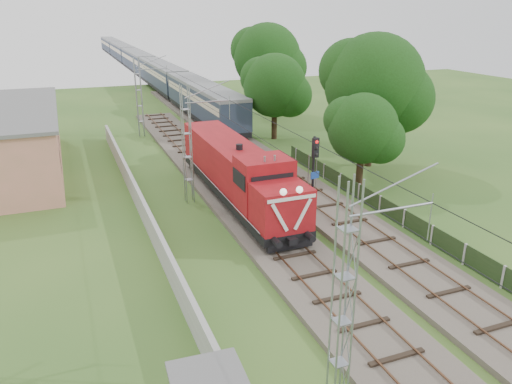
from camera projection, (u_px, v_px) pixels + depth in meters
name	position (u px, v px, depth m)	size (l,w,h in m)	color
ground	(308.00, 275.00, 24.93)	(140.00, 140.00, 0.00)	#2D541F
track_main	(257.00, 220.00, 30.98)	(4.20, 70.00, 0.45)	#6B6054
track_side	(256.00, 157.00, 44.05)	(4.20, 80.00, 0.45)	#6B6054
catenary	(188.00, 145.00, 33.01)	(3.31, 70.00, 8.00)	gray
boundary_wall	(138.00, 198.00, 32.93)	(0.25, 40.00, 1.50)	#9E9E99
station_building	(5.00, 140.00, 39.86)	(8.40, 20.40, 5.22)	tan
fence	(404.00, 219.00, 30.08)	(0.12, 32.00, 1.20)	black
locomotive	(237.00, 171.00, 33.40)	(3.04, 17.37, 4.41)	black
coach_rake	(137.00, 60.00, 100.73)	(3.26, 121.84, 3.77)	black
signal_post	(314.00, 164.00, 29.97)	(0.60, 0.47, 5.41)	black
tree_a	(364.00, 129.00, 35.94)	(5.36, 5.10, 6.95)	#3A2817
tree_b	(375.00, 85.00, 39.94)	(8.39, 7.99, 10.87)	#3A2817
tree_c	(275.00, 86.00, 49.25)	(6.56, 6.25, 8.50)	#3A2817
tree_d	(268.00, 58.00, 60.28)	(8.52, 8.11, 11.04)	#3A2817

